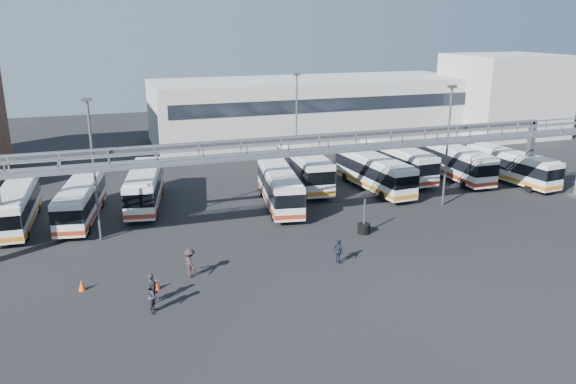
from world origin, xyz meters
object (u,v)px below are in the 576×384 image
object	(u,v)px
pedestrian_b	(154,296)
bus_9	(512,166)
bus_5	(304,166)
bus_8	(454,161)
bus_2	(145,186)
light_pole_back	(297,117)
bus_6	(374,171)
light_pole_mid	(448,140)
bus_4	(279,186)
cone_left	(82,285)
bus_7	(397,160)
pedestrian_a	(152,288)
cone_right	(156,284)
pedestrian_c	(190,263)
bus_0	(16,206)
light_pole_left	(93,163)
bus_1	(81,200)
pedestrian_d	(338,251)
tire_stack	(364,228)

from	to	relation	value
pedestrian_b	bus_9	bearing A→B (deg)	-40.68
bus_5	bus_8	size ratio (longest dim) A/B	1.08
bus_2	bus_8	world-z (taller)	bus_8
light_pole_back	bus_6	xyz separation A→B (m)	(4.46, -8.96, -3.92)
light_pole_mid	light_pole_back	xyz separation A→B (m)	(-8.00, 15.00, 0.00)
bus_4	cone_left	distance (m)	19.48
bus_4	bus_9	world-z (taller)	bus_4
light_pole_back	bus_7	bearing A→B (deg)	-33.77
pedestrian_a	cone_right	world-z (taller)	pedestrian_a
bus_2	bus_4	bearing A→B (deg)	-9.19
light_pole_back	bus_9	world-z (taller)	light_pole_back
pedestrian_b	pedestrian_c	bearing A→B (deg)	-7.75
pedestrian_a	bus_9	bearing A→B (deg)	-85.74
bus_8	pedestrian_a	size ratio (longest dim) A/B	6.13
bus_0	bus_8	xyz separation A→B (m)	(39.87, 1.11, 0.13)
bus_8	bus_9	size ratio (longest dim) A/B	1.05
light_pole_back	bus_2	size ratio (longest dim) A/B	0.94
bus_5	bus_7	world-z (taller)	bus_5
bus_6	pedestrian_b	bearing A→B (deg)	-146.04
light_pole_left	bus_9	size ratio (longest dim) A/B	0.99
pedestrian_b	cone_left	distance (m)	5.51
bus_1	bus_2	xyz separation A→B (m)	(5.12, 2.21, 0.09)
light_pole_back	pedestrian_a	xyz separation A→B (m)	(-17.45, -24.88, -4.85)
light_pole_mid	bus_5	distance (m)	13.79
light_pole_back	bus_1	world-z (taller)	light_pole_back
pedestrian_a	cone_left	bearing A→B (deg)	35.74
light_pole_back	bus_2	bearing A→B (deg)	-156.83
pedestrian_c	pedestrian_b	bearing A→B (deg)	128.60
pedestrian_d	cone_left	xyz separation A→B (m)	(-15.78, 1.29, -0.49)
bus_0	pedestrian_a	world-z (taller)	bus_0
light_pole_left	pedestrian_b	size ratio (longest dim) A/B	5.59
bus_4	bus_1	bearing A→B (deg)	-176.91
light_pole_mid	light_pole_left	bearing A→B (deg)	177.95
light_pole_left	light_pole_mid	distance (m)	28.02
bus_0	bus_5	xyz separation A→B (m)	(24.72, 3.53, 0.26)
bus_5	pedestrian_c	world-z (taller)	bus_5
bus_7	cone_left	size ratio (longest dim) A/B	16.45
light_pole_left	cone_left	bearing A→B (deg)	-98.65
bus_1	bus_4	bearing A→B (deg)	4.10
bus_5	tire_stack	bearing A→B (deg)	-86.06
bus_1	cone_right	xyz separation A→B (m)	(4.22, -14.16, -1.34)
light_pole_back	cone_right	size ratio (longest dim) A/B	14.89
bus_0	bus_1	world-z (taller)	bus_1
bus_1	bus_6	world-z (taller)	bus_6
bus_2	pedestrian_d	world-z (taller)	bus_2
light_pole_back	pedestrian_a	world-z (taller)	light_pole_back
bus_2	cone_right	distance (m)	16.46
pedestrian_b	pedestrian_d	distance (m)	12.28
bus_7	tire_stack	xyz separation A→B (m)	(-10.10, -13.13, -1.38)
bus_0	tire_stack	xyz separation A→B (m)	(24.49, -9.93, -1.23)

